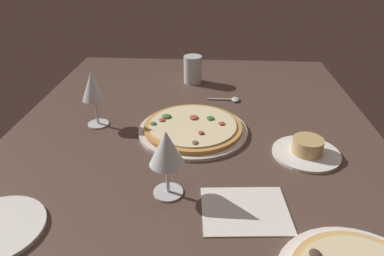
% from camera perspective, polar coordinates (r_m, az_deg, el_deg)
% --- Properties ---
extents(dining_table, '(1.50, 1.10, 0.04)m').
position_cam_1_polar(dining_table, '(1.00, -0.07, -3.39)').
color(dining_table, brown).
rests_on(dining_table, ground).
extents(pizza_main, '(0.32, 0.32, 0.03)m').
position_cam_1_polar(pizza_main, '(1.03, 0.06, -0.02)').
color(pizza_main, silver).
rests_on(pizza_main, dining_table).
extents(ramekin_on_saucer, '(0.18, 0.18, 0.05)m').
position_cam_1_polar(ramekin_on_saucer, '(0.97, 18.23, -3.34)').
color(ramekin_on_saucer, white).
rests_on(ramekin_on_saucer, dining_table).
extents(wine_glass_far, '(0.08, 0.08, 0.16)m').
position_cam_1_polar(wine_glass_far, '(0.74, -4.19, -3.58)').
color(wine_glass_far, silver).
rests_on(wine_glass_far, dining_table).
extents(wine_glass_near, '(0.07, 0.07, 0.17)m').
position_cam_1_polar(wine_glass_near, '(1.07, -15.85, 6.41)').
color(wine_glass_near, silver).
rests_on(wine_glass_near, dining_table).
extents(water_glass, '(0.07, 0.07, 0.11)m').
position_cam_1_polar(water_glass, '(1.38, 0.12, 9.29)').
color(water_glass, silver).
rests_on(water_glass, dining_table).
extents(paper_menu, '(0.16, 0.19, 0.00)m').
position_cam_1_polar(paper_menu, '(0.77, 8.65, -13.12)').
color(paper_menu, white).
rests_on(paper_menu, dining_table).
extents(spoon, '(0.04, 0.11, 0.01)m').
position_cam_1_polar(spoon, '(1.24, 6.40, 4.67)').
color(spoon, silver).
rests_on(spoon, dining_table).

